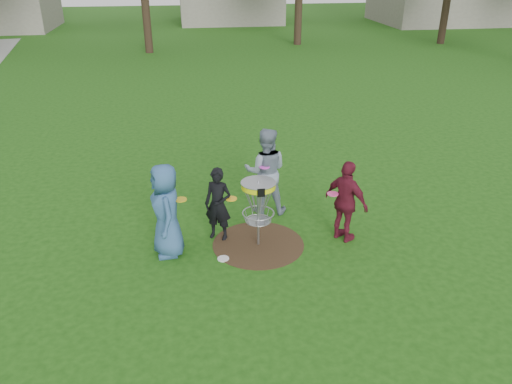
{
  "coord_description": "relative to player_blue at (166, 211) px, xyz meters",
  "views": [
    {
      "loc": [
        -1.28,
        -8.29,
        5.18
      ],
      "look_at": [
        0.0,
        0.3,
        1.0
      ],
      "focal_mm": 35.0,
      "sensor_mm": 36.0,
      "label": 1
    }
  ],
  "objects": [
    {
      "name": "held_discs",
      "position": [
        1.67,
        0.37,
        0.15
      ],
      "size": [
        3.09,
        1.37,
        0.27
      ],
      "color": "gold",
      "rests_on": "ground"
    },
    {
      "name": "player_grey",
      "position": [
        2.09,
        1.43,
        0.05
      ],
      "size": [
        1.05,
        0.89,
        1.91
      ],
      "primitive_type": "imported",
      "rotation": [
        0.0,
        0.0,
        2.95
      ],
      "color": "gray",
      "rests_on": "ground"
    },
    {
      "name": "disc_golf_basket",
      "position": [
        1.72,
        0.05,
        0.11
      ],
      "size": [
        0.66,
        0.67,
        1.38
      ],
      "color": "#9EA0A5",
      "rests_on": "ground"
    },
    {
      "name": "player_black",
      "position": [
        0.98,
        0.43,
        -0.16
      ],
      "size": [
        0.65,
        0.56,
        1.49
      ],
      "primitive_type": "imported",
      "rotation": [
        0.0,
        0.0,
        -0.47
      ],
      "color": "black",
      "rests_on": "ground"
    },
    {
      "name": "player_maroon",
      "position": [
        3.43,
        0.0,
        -0.08
      ],
      "size": [
        0.89,
        1.03,
        1.66
      ],
      "primitive_type": "imported",
      "rotation": [
        0.0,
        0.0,
        2.19
      ],
      "color": "maroon",
      "rests_on": "ground"
    },
    {
      "name": "dirt_patch",
      "position": [
        1.72,
        0.05,
        -0.9
      ],
      "size": [
        1.8,
        1.8,
        0.01
      ],
      "primitive_type": "cylinder",
      "color": "#47331E",
      "rests_on": "ground"
    },
    {
      "name": "player_blue",
      "position": [
        0.0,
        0.0,
        0.0
      ],
      "size": [
        0.7,
        0.96,
        1.81
      ],
      "primitive_type": "imported",
      "rotation": [
        0.0,
        0.0,
        -1.42
      ],
      "color": "#305685",
      "rests_on": "ground"
    },
    {
      "name": "disc_on_grass",
      "position": [
        0.99,
        -0.37,
        -0.9
      ],
      "size": [
        0.22,
        0.22,
        0.02
      ],
      "primitive_type": "cylinder",
      "color": "white",
      "rests_on": "ground"
    },
    {
      "name": "ground",
      "position": [
        1.72,
        0.05,
        -0.91
      ],
      "size": [
        100.0,
        100.0,
        0.0
      ],
      "primitive_type": "plane",
      "color": "#19470F",
      "rests_on": "ground"
    }
  ]
}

